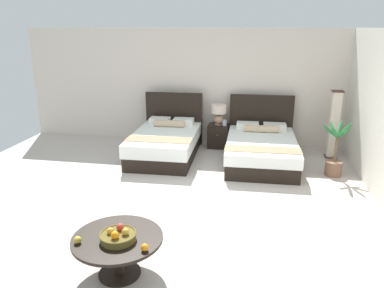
% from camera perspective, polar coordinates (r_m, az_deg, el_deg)
% --- Properties ---
extents(ground_plane, '(9.34, 10.38, 0.02)m').
position_cam_1_polar(ground_plane, '(5.93, 0.55, -9.22)').
color(ground_plane, beige).
extents(wall_back, '(9.34, 0.12, 2.64)m').
position_cam_1_polar(wall_back, '(8.76, 4.29, 8.69)').
color(wall_back, silver).
rests_on(wall_back, ground).
extents(bed_near_window, '(1.36, 2.09, 1.21)m').
position_cam_1_polar(bed_near_window, '(7.94, -4.04, 0.27)').
color(bed_near_window, black).
rests_on(bed_near_window, ground).
extents(bed_near_corner, '(1.45, 2.21, 1.21)m').
position_cam_1_polar(bed_near_corner, '(7.73, 10.52, -0.63)').
color(bed_near_corner, black).
rests_on(bed_near_corner, ground).
extents(nightstand, '(0.46, 0.42, 0.53)m').
position_cam_1_polar(nightstand, '(8.55, 4.03, 1.23)').
color(nightstand, black).
rests_on(nightstand, ground).
extents(table_lamp, '(0.34, 0.34, 0.46)m').
position_cam_1_polar(table_lamp, '(8.43, 4.12, 4.86)').
color(table_lamp, tan).
rests_on(table_lamp, nightstand).
extents(vase, '(0.10, 0.10, 0.14)m').
position_cam_1_polar(vase, '(8.41, 4.99, 3.29)').
color(vase, '#B5B8C7').
rests_on(vase, nightstand).
extents(coffee_table, '(0.99, 0.99, 0.47)m').
position_cam_1_polar(coffee_table, '(4.31, -11.26, -14.92)').
color(coffee_table, black).
rests_on(coffee_table, ground).
extents(fruit_bowl, '(0.40, 0.40, 0.16)m').
position_cam_1_polar(fruit_bowl, '(4.17, -11.25, -13.61)').
color(fruit_bowl, brown).
rests_on(fruit_bowl, coffee_table).
extents(loose_apple, '(0.08, 0.08, 0.08)m').
position_cam_1_polar(loose_apple, '(4.23, -17.10, -13.85)').
color(loose_apple, gold).
rests_on(loose_apple, coffee_table).
extents(loose_orange, '(0.08, 0.08, 0.08)m').
position_cam_1_polar(loose_orange, '(3.97, -7.25, -15.43)').
color(loose_orange, orange).
rests_on(loose_orange, coffee_table).
extents(floor_lamp_corner, '(0.23, 0.23, 1.42)m').
position_cam_1_polar(floor_lamp_corner, '(8.29, 20.87, 2.76)').
color(floor_lamp_corner, '#412825').
rests_on(floor_lamp_corner, ground).
extents(potted_palm, '(0.54, 0.59, 1.03)m').
position_cam_1_polar(potted_palm, '(7.39, 20.96, -2.24)').
color(potted_palm, brown).
rests_on(potted_palm, ground).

